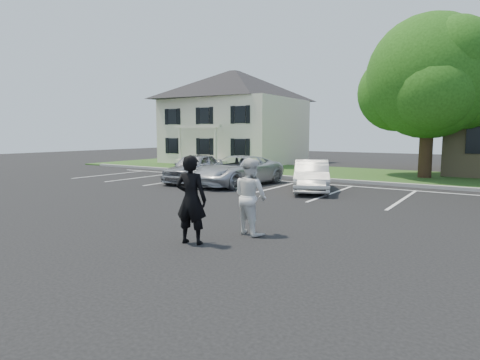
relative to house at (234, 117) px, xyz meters
The scene contains 11 objects.
ground_plane 24.14m from the house, 56.94° to the right, with size 90.00×90.00×0.00m, color black.
curb 15.71m from the house, 31.52° to the right, with size 40.00×0.30×0.15m, color gray.
grass_strip 14.11m from the house, 17.00° to the right, with size 44.00×8.00×0.08m, color #1F4814.
stall_lines 18.53m from the house, 37.43° to the right, with size 34.00×5.36×0.01m.
house is the anchor object (origin of this frame).
tree 15.96m from the house, 14.01° to the right, with size 7.80×7.20×8.80m.
man_black_suit 24.92m from the house, 58.22° to the right, with size 0.74×0.48×2.02m, color black.
man_white_shirt 24.07m from the house, 55.00° to the right, with size 0.92×0.72×1.90m, color white.
car_silver_west 13.71m from the house, 64.70° to the right, with size 1.74×4.32×1.47m, color #A1A0A5.
car_silver_minivan 14.73m from the house, 55.38° to the right, with size 2.35×5.11×1.42m, color silver.
car_white_sedan 17.11m from the house, 44.51° to the right, with size 1.42×4.06×1.34m, color silver.
Camera 1 is at (5.84, -7.91, 2.50)m, focal length 30.00 mm.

